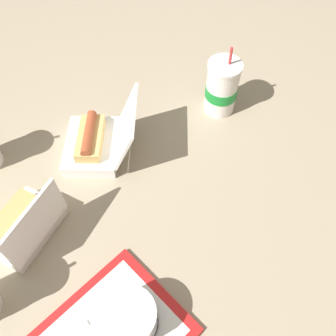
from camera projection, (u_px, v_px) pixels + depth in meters
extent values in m
plane|color=gray|center=(156.00, 186.00, 1.03)|extent=(3.20, 3.20, 0.00)
cylinder|color=black|center=(131.00, 322.00, 0.82)|extent=(0.12, 0.12, 0.01)
cylinder|color=#BC7084|center=(130.00, 319.00, 0.79)|extent=(0.09, 0.09, 0.06)
cylinder|color=silver|center=(129.00, 318.00, 0.78)|extent=(0.12, 0.12, 0.08)
cube|color=white|center=(92.00, 146.00, 1.08)|extent=(0.24, 0.24, 0.04)
cube|color=white|center=(126.00, 127.00, 1.01)|extent=(0.17, 0.19, 0.14)
cube|color=tan|center=(90.00, 138.00, 1.05)|extent=(0.15, 0.16, 0.03)
cylinder|color=#9E4728|center=(89.00, 133.00, 1.03)|extent=(0.11, 0.13, 0.03)
cylinder|color=yellow|center=(88.00, 131.00, 1.02)|extent=(0.09, 0.10, 0.01)
cube|color=white|center=(25.00, 228.00, 0.94)|extent=(0.22, 0.19, 0.04)
cube|color=white|center=(35.00, 224.00, 0.85)|extent=(0.18, 0.09, 0.12)
cube|color=tan|center=(21.00, 223.00, 0.91)|extent=(0.15, 0.12, 0.02)
cube|color=#D64C38|center=(18.00, 220.00, 0.90)|extent=(0.16, 0.13, 0.01)
cube|color=tan|center=(16.00, 217.00, 0.88)|extent=(0.15, 0.12, 0.02)
cylinder|color=white|center=(222.00, 89.00, 1.12)|extent=(0.09, 0.09, 0.16)
cylinder|color=#198C33|center=(221.00, 91.00, 1.13)|extent=(0.10, 0.10, 0.04)
cylinder|color=white|center=(225.00, 66.00, 1.05)|extent=(0.10, 0.10, 0.01)
cylinder|color=red|center=(231.00, 56.00, 1.02)|extent=(0.01, 0.01, 0.06)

